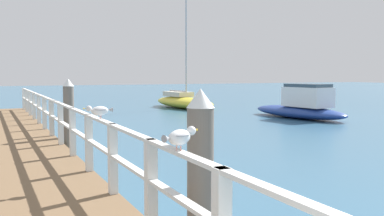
{
  "coord_description": "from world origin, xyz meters",
  "views": [
    {
      "loc": [
        -0.47,
        -0.53,
        2.23
      ],
      "look_at": [
        3.15,
        7.25,
        1.55
      ],
      "focal_mm": 41.59,
      "sensor_mm": 36.0,
      "label": 1
    }
  ],
  "objects_px": {
    "dock_piling_near": "(200,187)",
    "boat_0": "(183,101)",
    "seagull_background": "(99,110)",
    "boat_3": "(301,107)",
    "dock_piling_far": "(69,117)",
    "seagull_foreground": "(180,136)"
  },
  "relations": [
    {
      "from": "dock_piling_near",
      "to": "seagull_foreground",
      "type": "distance_m",
      "value": 0.78
    },
    {
      "from": "dock_piling_near",
      "to": "boat_3",
      "type": "distance_m",
      "value": 17.94
    },
    {
      "from": "dock_piling_far",
      "to": "seagull_foreground",
      "type": "bearing_deg",
      "value": -92.54
    },
    {
      "from": "seagull_foreground",
      "to": "seagull_background",
      "type": "distance_m",
      "value": 3.17
    },
    {
      "from": "seagull_background",
      "to": "boat_3",
      "type": "bearing_deg",
      "value": -55.6
    },
    {
      "from": "seagull_background",
      "to": "seagull_foreground",
      "type": "bearing_deg",
      "value": 174.47
    },
    {
      "from": "boat_3",
      "to": "seagull_background",
      "type": "bearing_deg",
      "value": 34.24
    },
    {
      "from": "dock_piling_near",
      "to": "seagull_background",
      "type": "height_order",
      "value": "dock_piling_near"
    },
    {
      "from": "dock_piling_far",
      "to": "seagull_background",
      "type": "height_order",
      "value": "dock_piling_far"
    },
    {
      "from": "seagull_background",
      "to": "boat_0",
      "type": "distance_m",
      "value": 21.09
    },
    {
      "from": "dock_piling_near",
      "to": "boat_3",
      "type": "bearing_deg",
      "value": 47.98
    },
    {
      "from": "dock_piling_near",
      "to": "seagull_foreground",
      "type": "relative_size",
      "value": 4.62
    },
    {
      "from": "seagull_background",
      "to": "boat_0",
      "type": "bearing_deg",
      "value": -33.24
    },
    {
      "from": "seagull_foreground",
      "to": "seagull_background",
      "type": "xyz_separation_m",
      "value": [
        -0.02,
        3.17,
        0.0
      ]
    },
    {
      "from": "dock_piling_near",
      "to": "boat_0",
      "type": "xyz_separation_m",
      "value": [
        9.31,
        21.53,
        -0.61
      ]
    },
    {
      "from": "dock_piling_far",
      "to": "boat_3",
      "type": "bearing_deg",
      "value": 23.7
    },
    {
      "from": "dock_piling_near",
      "to": "dock_piling_far",
      "type": "xyz_separation_m",
      "value": [
        0.0,
        8.05,
        0.0
      ]
    },
    {
      "from": "dock_piling_far",
      "to": "seagull_background",
      "type": "distance_m",
      "value": 5.26
    },
    {
      "from": "dock_piling_far",
      "to": "seagull_foreground",
      "type": "relative_size",
      "value": 4.62
    },
    {
      "from": "boat_0",
      "to": "boat_3",
      "type": "distance_m",
      "value": 8.64
    },
    {
      "from": "seagull_foreground",
      "to": "boat_0",
      "type": "bearing_deg",
      "value": 130.36
    },
    {
      "from": "seagull_background",
      "to": "boat_0",
      "type": "height_order",
      "value": "boat_0"
    }
  ]
}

